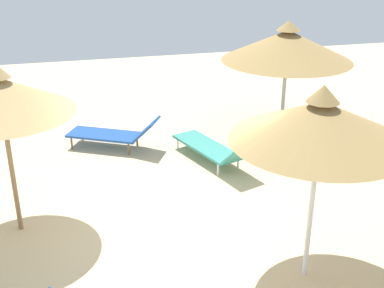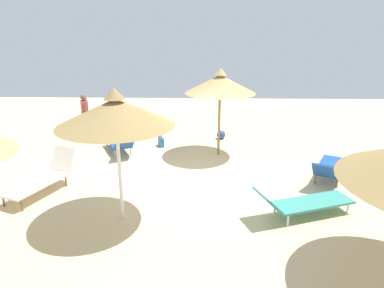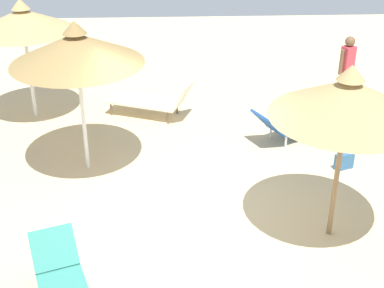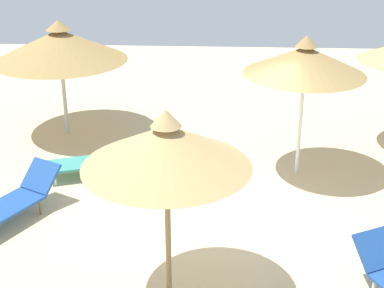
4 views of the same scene
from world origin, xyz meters
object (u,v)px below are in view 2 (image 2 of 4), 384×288
(parasol_umbrella_back, at_px, (115,112))
(lounge_chair_near_left, at_px, (330,167))
(lounge_chair_center, at_px, (302,202))
(person_standing_edge, at_px, (85,114))
(beach_ball, at_px, (221,135))
(lounge_chair_far_left, at_px, (120,143))
(lounge_chair_front, at_px, (43,177))
(parasol_umbrella_edge, at_px, (220,84))
(handbag, at_px, (161,141))

(parasol_umbrella_back, height_order, lounge_chair_near_left, parasol_umbrella_back)
(lounge_chair_center, bearing_deg, parasol_umbrella_back, -86.74)
(person_standing_edge, xyz_separation_m, beach_ball, (-0.14, 4.97, -0.79))
(lounge_chair_far_left, bearing_deg, lounge_chair_front, -23.59)
(parasol_umbrella_edge, distance_m, lounge_chair_near_left, 3.93)
(lounge_chair_far_left, distance_m, lounge_chair_front, 3.09)
(parasol_umbrella_back, relative_size, lounge_chair_center, 1.22)
(parasol_umbrella_back, relative_size, person_standing_edge, 1.68)
(parasol_umbrella_edge, distance_m, lounge_chair_center, 4.55)
(lounge_chair_front, height_order, person_standing_edge, person_standing_edge)
(parasol_umbrella_edge, xyz_separation_m, person_standing_edge, (-1.57, -4.79, -1.34))
(lounge_chair_far_left, relative_size, beach_ball, 5.92)
(lounge_chair_front, relative_size, lounge_chair_near_left, 0.98)
(lounge_chair_center, height_order, handbag, lounge_chair_center)
(lounge_chair_far_left, xyz_separation_m, lounge_chair_front, (2.83, -1.23, 0.04))
(parasol_umbrella_back, distance_m, lounge_chair_front, 3.20)
(lounge_chair_near_left, xyz_separation_m, beach_ball, (-3.57, -2.70, -0.20))
(parasol_umbrella_edge, xyz_separation_m, lounge_chair_center, (3.78, 1.62, -1.95))
(parasol_umbrella_back, bearing_deg, beach_ball, 157.24)
(handbag, relative_size, beach_ball, 1.55)
(lounge_chair_near_left, bearing_deg, handbag, -118.85)
(parasol_umbrella_edge, xyz_separation_m, handbag, (-0.79, -1.95, -2.11))
(parasol_umbrella_edge, xyz_separation_m, lounge_chair_near_left, (1.87, 2.88, -1.92))
(lounge_chair_center, distance_m, lounge_chair_front, 6.15)
(parasol_umbrella_edge, bearing_deg, handbag, -112.03)
(lounge_chair_far_left, bearing_deg, beach_ball, 115.85)
(parasol_umbrella_edge, bearing_deg, lounge_chair_near_left, 56.97)
(lounge_chair_front, bearing_deg, beach_ball, 134.02)
(parasol_umbrella_edge, relative_size, lounge_chair_front, 1.35)
(lounge_chair_far_left, distance_m, handbag, 1.47)
(lounge_chair_far_left, relative_size, person_standing_edge, 1.14)
(parasol_umbrella_back, relative_size, beach_ball, 8.76)
(lounge_chair_far_left, bearing_deg, lounge_chair_center, 51.53)
(parasol_umbrella_back, xyz_separation_m, lounge_chair_front, (-1.23, -2.23, -1.93))
(parasol_umbrella_edge, distance_m, beach_ball, 2.73)
(lounge_chair_front, bearing_deg, lounge_chair_far_left, 156.41)
(lounge_chair_center, height_order, person_standing_edge, person_standing_edge)
(parasol_umbrella_edge, relative_size, handbag, 5.60)
(handbag, bearing_deg, beach_ball, 113.22)
(parasol_umbrella_back, height_order, lounge_chair_front, parasol_umbrella_back)
(parasol_umbrella_edge, height_order, lounge_chair_near_left, parasol_umbrella_edge)
(parasol_umbrella_back, distance_m, lounge_chair_near_left, 5.85)
(lounge_chair_center, xyz_separation_m, person_standing_edge, (-5.34, -6.41, 0.62))
(parasol_umbrella_edge, relative_size, beach_ball, 8.67)
(lounge_chair_center, relative_size, lounge_chair_front, 1.12)
(handbag, height_order, beach_ball, handbag)
(lounge_chair_center, relative_size, handbag, 4.64)
(person_standing_edge, bearing_deg, beach_ball, 91.57)
(parasol_umbrella_edge, distance_m, parasol_umbrella_back, 4.57)
(lounge_chair_center, bearing_deg, lounge_chair_front, -99.46)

